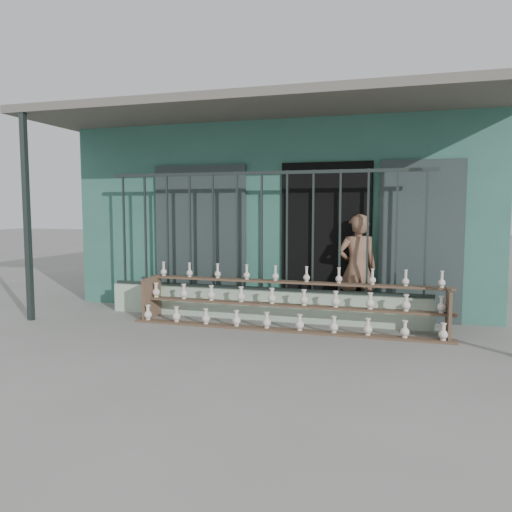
# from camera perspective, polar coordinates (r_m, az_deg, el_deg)

# --- Properties ---
(ground) EXTENTS (60.00, 60.00, 0.00)m
(ground) POSITION_cam_1_polar(r_m,az_deg,el_deg) (6.50, -2.54, -9.61)
(ground) COLOR slate
(workshop_building) EXTENTS (7.40, 6.60, 3.21)m
(workshop_building) POSITION_cam_1_polar(r_m,az_deg,el_deg) (10.37, 5.12, 5.02)
(workshop_building) COLOR #2C5E4F
(workshop_building) RESTS_ON ground
(parapet_wall) EXTENTS (5.00, 0.20, 0.45)m
(parapet_wall) POSITION_cam_1_polar(r_m,az_deg,el_deg) (7.66, 0.64, -5.58)
(parapet_wall) COLOR #A4BEA3
(parapet_wall) RESTS_ON ground
(security_fence) EXTENTS (5.00, 0.04, 1.80)m
(security_fence) POSITION_cam_1_polar(r_m,az_deg,el_deg) (7.53, 0.65, 2.85)
(security_fence) COLOR #283330
(security_fence) RESTS_ON parapet_wall
(shelf_rack) EXTENTS (4.50, 0.68, 0.85)m
(shelf_rack) POSITION_cam_1_polar(r_m,az_deg,el_deg) (7.12, 3.58, -5.35)
(shelf_rack) COLOR brown
(shelf_rack) RESTS_ON ground
(elderly_woman) EXTENTS (0.67, 0.54, 1.61)m
(elderly_woman) POSITION_cam_1_polar(r_m,az_deg,el_deg) (7.57, 11.49, -1.39)
(elderly_woman) COLOR brown
(elderly_woman) RESTS_ON ground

